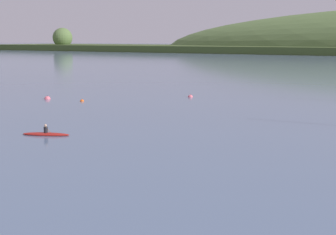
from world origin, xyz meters
TOP-DOWN VIEW (x-y plane):
  - canoe_with_paddler at (-3.21, 23.81)m, footprint 3.90×2.23m
  - mooring_buoy_foreground at (-4.52, 51.68)m, footprint 0.66×0.66m
  - mooring_buoy_midchannel at (-19.53, 40.57)m, footprint 0.80×0.80m
  - mooring_buoy_far_upstream at (-14.28, 41.20)m, footprint 0.49×0.49m

SIDE VIEW (x-z plane):
  - mooring_buoy_midchannel at x=-19.53m, z-range -0.44..0.44m
  - mooring_buoy_foreground at x=-4.52m, z-range -0.37..0.37m
  - mooring_buoy_far_upstream at x=-14.28m, z-range -0.28..0.28m
  - canoe_with_paddler at x=-3.21m, z-range -0.41..0.61m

